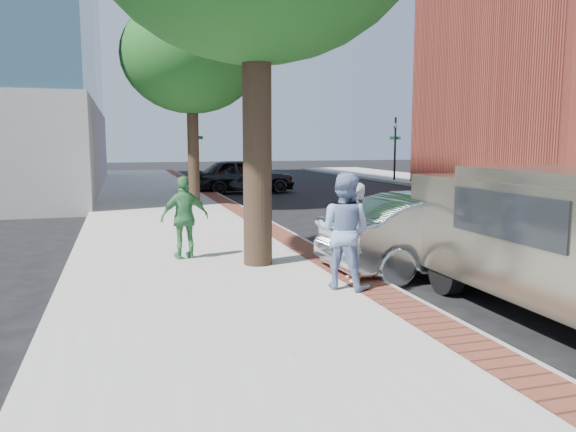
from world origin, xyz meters
name	(u,v)px	position (x,y,z in m)	size (l,w,h in m)	color
ground	(324,296)	(0.00, 0.00, 0.00)	(120.00, 120.00, 0.00)	black
sidewalk	(177,224)	(-1.50, 8.00, 0.07)	(5.00, 60.00, 0.15)	#9E9991
brick_strip	(253,218)	(0.70, 8.00, 0.15)	(0.60, 60.00, 0.01)	brown
curb	(264,220)	(1.05, 8.00, 0.07)	(0.10, 60.00, 0.15)	gray
signal_near	(196,144)	(0.90, 22.00, 2.25)	(0.70, 0.15, 3.80)	black
signal_far	(395,144)	(12.50, 22.00, 2.25)	(0.70, 0.15, 3.80)	black
tree_far	(191,56)	(-0.50, 12.00, 5.30)	(4.80, 4.80, 7.14)	black
parking_meter	(354,214)	(0.68, 0.44, 1.21)	(0.12, 0.32, 1.47)	gray
person_gray	(354,232)	(0.60, 0.26, 0.94)	(0.58, 0.38, 1.59)	#A1A1A6
person_officer	(344,231)	(0.27, -0.12, 1.04)	(0.86, 0.67, 1.78)	#8097C6
person_green	(185,218)	(-1.82, 2.80, 0.94)	(0.93, 0.39, 1.59)	#3F8B4C
sedan_silver	(441,233)	(2.61, 0.92, 0.73)	(1.54, 4.41, 1.45)	silver
bg_car	(243,176)	(2.49, 17.75, 0.81)	(1.92, 4.77, 1.62)	black
van	(571,238)	(2.79, -1.96, 1.11)	(2.15, 5.51, 2.02)	gray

